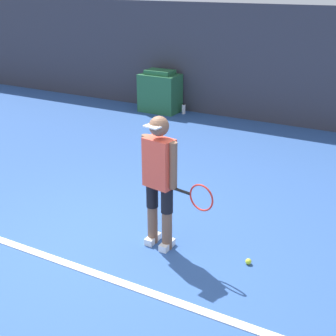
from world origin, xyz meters
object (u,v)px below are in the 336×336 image
at_px(water_bottle, 184,109).
at_px(tennis_ball, 248,261).
at_px(tennis_player, 160,178).
at_px(covered_chair, 160,92).

bearing_deg(water_bottle, tennis_ball, -56.17).
distance_m(tennis_player, tennis_ball, 1.35).
xyz_separation_m(covered_chair, water_bottle, (0.58, 0.08, -0.35)).
relative_size(tennis_player, water_bottle, 6.61).
xyz_separation_m(tennis_ball, water_bottle, (-3.43, 5.12, 0.08)).
xyz_separation_m(tennis_player, water_bottle, (-2.38, 5.24, -0.76)).
bearing_deg(tennis_player, tennis_ball, 17.24).
bearing_deg(tennis_player, water_bottle, 124.80).
height_order(tennis_ball, covered_chair, covered_chair).
bearing_deg(tennis_ball, tennis_player, -173.11).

